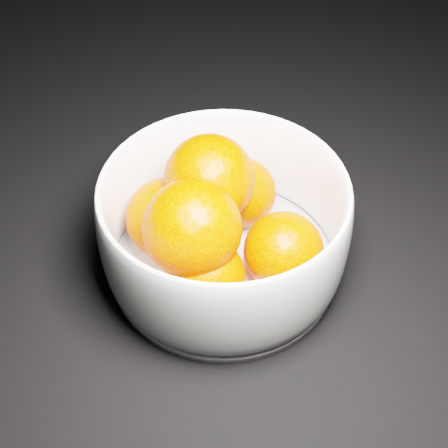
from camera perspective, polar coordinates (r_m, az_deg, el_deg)
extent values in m
cube|color=black|center=(0.74, 18.42, 4.93)|extent=(3.00, 3.00, 0.00)
cylinder|color=white|center=(0.59, 0.00, -3.64)|extent=(0.21, 0.21, 0.01)
sphere|color=#F94101|center=(0.60, 1.58, 2.90)|extent=(0.07, 0.07, 0.07)
sphere|color=#F94101|center=(0.58, -5.25, 0.52)|extent=(0.08, 0.08, 0.08)
sphere|color=#F94101|center=(0.53, -1.78, -4.79)|extent=(0.07, 0.07, 0.07)
sphere|color=#F94101|center=(0.55, 5.45, -2.49)|extent=(0.07, 0.07, 0.07)
sphere|color=#F94101|center=(0.55, -1.35, 4.12)|extent=(0.08, 0.08, 0.08)
sphere|color=#F94101|center=(0.51, -2.92, -0.40)|extent=(0.08, 0.08, 0.08)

